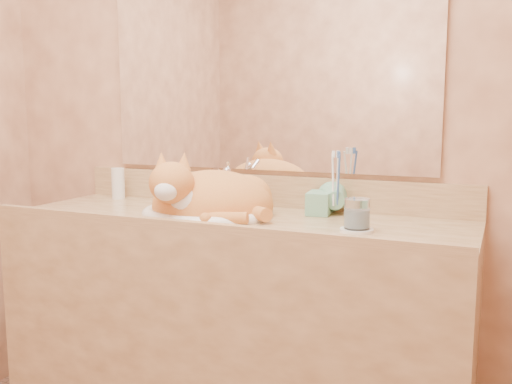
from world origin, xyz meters
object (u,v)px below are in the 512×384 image
at_px(cat, 208,196).
at_px(toothbrush_cup, 335,202).
at_px(sink_basin, 205,196).
at_px(soap_dispenser, 316,191).
at_px(vanity_counter, 234,335).
at_px(water_glass, 357,214).

xyz_separation_m(cat, toothbrush_cup, (0.40, 0.18, -0.02)).
bearing_deg(sink_basin, soap_dispenser, 25.45).
distance_m(vanity_counter, water_glass, 0.66).
height_order(toothbrush_cup, water_glass, toothbrush_cup).
bearing_deg(water_glass, cat, 175.88).
distance_m(vanity_counter, sink_basin, 0.51).
xyz_separation_m(vanity_counter, water_glass, (0.45, -0.07, 0.48)).
bearing_deg(soap_dispenser, vanity_counter, -163.18).
height_order(soap_dispenser, water_glass, soap_dispenser).
height_order(vanity_counter, toothbrush_cup, toothbrush_cup).
bearing_deg(cat, water_glass, -26.13).
bearing_deg(water_glass, sink_basin, 174.90).
bearing_deg(sink_basin, cat, -25.66).
distance_m(sink_basin, water_glass, 0.55).
relative_size(toothbrush_cup, water_glass, 1.22).
bearing_deg(cat, sink_basin, 127.17).
bearing_deg(toothbrush_cup, sink_basin, -157.69).
relative_size(cat, soap_dispenser, 2.38).
height_order(sink_basin, water_glass, sink_basin).
relative_size(sink_basin, cat, 1.05).
xyz_separation_m(soap_dispenser, water_glass, (0.19, -0.18, -0.03)).
bearing_deg(sink_basin, toothbrush_cup, 27.48).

